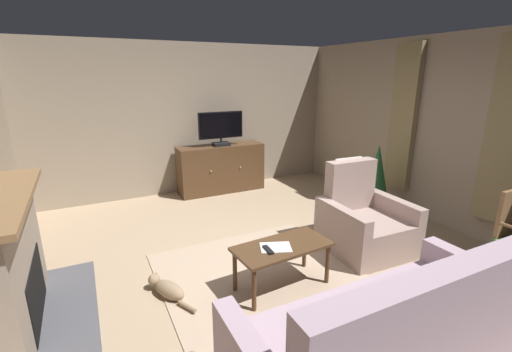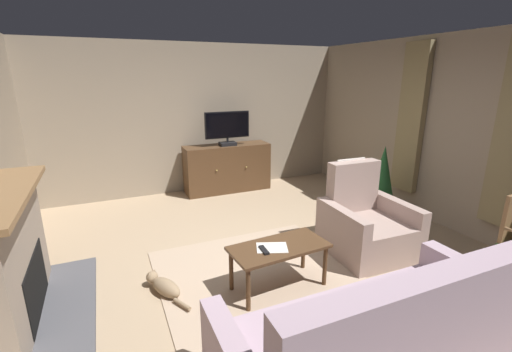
% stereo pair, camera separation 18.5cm
% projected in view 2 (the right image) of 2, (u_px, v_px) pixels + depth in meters
% --- Properties ---
extents(ground_plane, '(6.11, 6.56, 0.04)m').
position_uv_depth(ground_plane, '(269.00, 262.00, 4.12)').
color(ground_plane, tan).
extents(wall_back, '(6.11, 0.10, 2.66)m').
position_uv_depth(wall_back, '(198.00, 119.00, 6.41)').
color(wall_back, gray).
rests_on(wall_back, ground_plane).
extents(wall_right_with_window, '(0.10, 6.56, 2.66)m').
position_uv_depth(wall_right_with_window, '(452.00, 133.00, 4.83)').
color(wall_right_with_window, gray).
rests_on(wall_right_with_window, ground_plane).
extents(curtain_panel_far, '(0.10, 0.44, 2.23)m').
position_uv_depth(curtain_panel_far, '(411.00, 119.00, 5.31)').
color(curtain_panel_far, '#8E7F56').
extents(rug_central, '(2.08, 2.12, 0.01)m').
position_uv_depth(rug_central, '(261.00, 278.00, 3.75)').
color(rug_central, tan).
rests_on(rug_central, ground_plane).
extents(fireplace, '(0.84, 1.76, 1.21)m').
position_uv_depth(fireplace, '(9.00, 263.00, 2.96)').
color(fireplace, '#4C4C51').
rests_on(fireplace, ground_plane).
extents(tv_cabinet, '(1.58, 0.50, 0.87)m').
position_uv_depth(tv_cabinet, '(227.00, 169.00, 6.52)').
color(tv_cabinet, '#352315').
rests_on(tv_cabinet, ground_plane).
extents(television, '(0.82, 0.20, 0.61)m').
position_uv_depth(television, '(227.00, 128.00, 6.26)').
color(television, black).
rests_on(television, tv_cabinet).
extents(coffee_table, '(1.02, 0.55, 0.48)m').
position_uv_depth(coffee_table, '(279.00, 251.00, 3.49)').
color(coffee_table, '#4C331E').
rests_on(coffee_table, ground_plane).
extents(tv_remote, '(0.06, 0.17, 0.02)m').
position_uv_depth(tv_remote, '(264.00, 250.00, 3.36)').
color(tv_remote, black).
rests_on(tv_remote, coffee_table).
extents(folded_newspaper, '(0.36, 0.31, 0.01)m').
position_uv_depth(folded_newspaper, '(272.00, 248.00, 3.42)').
color(folded_newspaper, silver).
rests_on(folded_newspaper, coffee_table).
extents(sofa_floral, '(2.25, 0.92, 0.98)m').
position_uv_depth(sofa_floral, '(377.00, 340.00, 2.45)').
color(sofa_floral, '#AD93A3').
rests_on(sofa_floral, ground_plane).
extents(armchair_near_window, '(0.97, 0.95, 1.09)m').
position_uv_depth(armchair_near_window, '(366.00, 226.00, 4.28)').
color(armchair_near_window, '#A3897F').
rests_on(armchair_near_window, ground_plane).
extents(potted_plant_tall_palm_by_window, '(0.39, 0.39, 1.11)m').
position_uv_depth(potted_plant_tall_palm_by_window, '(382.00, 179.00, 5.24)').
color(potted_plant_tall_palm_by_window, slate).
rests_on(potted_plant_tall_palm_by_window, ground_plane).
extents(cat, '(0.33, 0.65, 0.18)m').
position_uv_depth(cat, '(164.00, 286.00, 3.48)').
color(cat, '#937A5B').
rests_on(cat, ground_plane).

